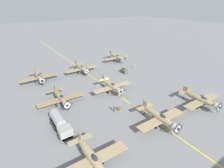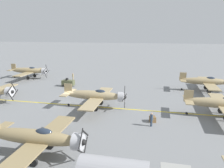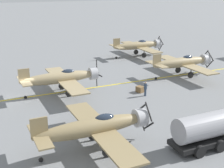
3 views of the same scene
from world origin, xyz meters
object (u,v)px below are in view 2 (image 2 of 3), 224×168
airplane_far_center (222,103)px  airplane_near_left (30,71)px  ground_crew_walking (151,119)px  ground_crew_inspecting (73,76)px  airplane_mid_right (37,138)px  supply_crate_by_tanker (153,119)px  airplane_mid_center (96,95)px  tow_tractor (68,83)px  airplane_far_left (206,81)px

airplane_far_center → airplane_near_left: 44.30m
ground_crew_walking → ground_crew_inspecting: ground_crew_walking is taller
airplane_far_center → airplane_mid_right: same height
ground_crew_inspecting → supply_crate_by_tanker: bearing=42.5°
airplane_mid_center → airplane_near_left: 28.62m
airplane_mid_center → tow_tractor: (-11.98, -9.77, -1.22)m
airplane_mid_center → airplane_far_center: size_ratio=1.00×
airplane_far_left → airplane_mid_right: (28.44, -20.08, 0.00)m
tow_tractor → supply_crate_by_tanker: (15.62, 18.63, -0.42)m
airplane_near_left → supply_crate_by_tanker: bearing=47.8°
airplane_far_center → supply_crate_by_tanker: 10.11m
airplane_far_left → airplane_far_center: size_ratio=1.00×
airplane_far_left → tow_tractor: airplane_far_left is taller
airplane_near_left → supply_crate_by_tanker: 37.97m
airplane_mid_center → ground_crew_inspecting: bearing=-135.5°
airplane_mid_center → tow_tractor: size_ratio=4.62×
airplane_near_left → airplane_mid_center: bearing=43.9°
airplane_mid_right → airplane_near_left: 38.36m
airplane_mid_center → ground_crew_inspecting: airplane_mid_center is taller
ground_crew_inspecting → tow_tractor: bearing=13.2°
airplane_far_center → tow_tractor: 30.36m
airplane_far_left → ground_crew_walking: bearing=-22.6°
airplane_mid_right → airplane_near_left: bearing=-131.8°
ground_crew_inspecting → supply_crate_by_tanker: 29.79m
airplane_far_center → ground_crew_walking: bearing=-57.3°
tow_tractor → ground_crew_inspecting: (-6.34, -1.48, 0.14)m
airplane_mid_right → supply_crate_by_tanker: 14.97m
airplane_far_left → supply_crate_by_tanker: (17.69, -9.80, -1.64)m
tow_tractor → airplane_far_left: bearing=94.2°
airplane_near_left → ground_crew_walking: size_ratio=6.77×
airplane_mid_right → ground_crew_inspecting: 34.18m
airplane_far_center → tow_tractor: (-11.92, -27.90, -1.22)m
airplane_mid_center → airplane_mid_right: airplane_mid_center is taller
airplane_far_left → airplane_near_left: bearing=-90.1°
airplane_mid_right → airplane_far_center: bearing=141.3°
supply_crate_by_tanker → ground_crew_walking: bearing=-4.3°
airplane_far_center → airplane_mid_right: 24.31m
airplane_mid_right → airplane_near_left: size_ratio=1.00×
airplane_far_left → airplane_near_left: (-3.57, -41.21, -0.00)m
airplane_far_left → airplane_mid_right: bearing=-30.4°
airplane_far_center → supply_crate_by_tanker: (3.70, -9.26, -1.64)m
airplane_mid_center → ground_crew_walking: airplane_mid_center is taller
airplane_far_center → airplane_near_left: (-17.56, -40.67, -0.00)m
ground_crew_inspecting → ground_crew_walking: bearing=40.5°
airplane_far_left → tow_tractor: (2.07, -28.43, -1.22)m
airplane_far_left → supply_crate_by_tanker: bearing=-24.2°
ground_crew_walking → supply_crate_by_tanker: (-1.46, 0.11, -0.60)m
supply_crate_by_tanker → airplane_near_left: bearing=-124.1°
tow_tractor → ground_crew_walking: size_ratio=1.47×
airplane_mid_center → supply_crate_by_tanker: bearing=80.6°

